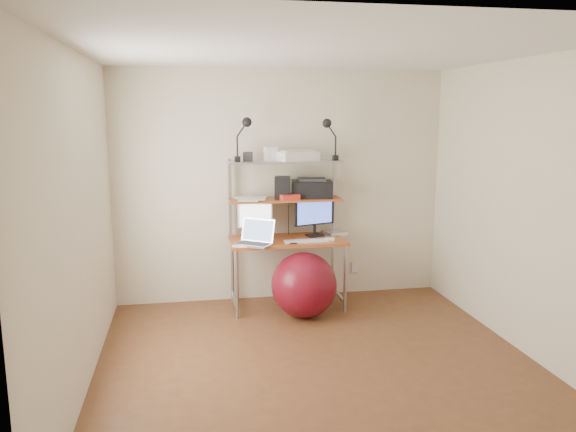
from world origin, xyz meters
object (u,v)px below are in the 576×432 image
monitor_silver (255,218)px  exercise_ball (304,285)px  monitor_black (315,214)px  printer (312,188)px  laptop (256,239)px

monitor_silver → exercise_ball: size_ratio=0.62×
monitor_silver → exercise_ball: 0.87m
monitor_black → exercise_ball: bearing=-132.6°
monitor_silver → printer: 0.69m
printer → exercise_ball: (-0.18, -0.49, -0.92)m
monitor_silver → monitor_black: (0.64, 0.01, 0.02)m
monitor_black → laptop: (-0.67, -0.27, -0.18)m
monitor_silver → laptop: bearing=-77.3°
monitor_black → exercise_ball: (-0.20, -0.43, -0.64)m
exercise_ball → monitor_silver: bearing=136.2°
laptop → monitor_black: bearing=57.7°
monitor_silver → laptop: size_ratio=0.89×
laptop → printer: 0.86m
laptop → printer: bearing=62.9°
exercise_ball → laptop: bearing=161.4°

